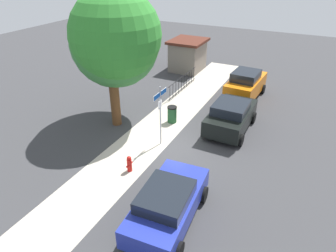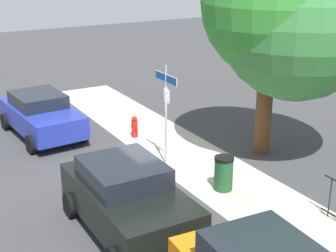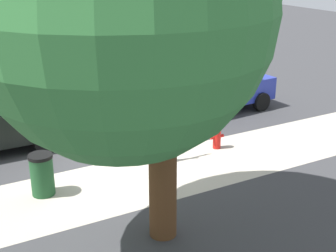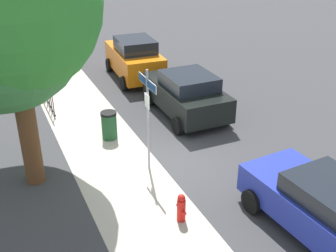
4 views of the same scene
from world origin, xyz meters
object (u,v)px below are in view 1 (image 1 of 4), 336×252
(utility_shed, at_px, (188,55))
(trash_bin, at_px, (172,114))
(car_black, at_px, (231,116))
(street_sign, at_px, (160,106))
(fire_hydrant, at_px, (129,164))
(car_blue, at_px, (168,203))
(shade_tree, at_px, (115,41))
(car_orange, at_px, (246,85))

(utility_shed, bearing_deg, trash_bin, -162.07)
(car_black, distance_m, utility_shed, 10.37)
(street_sign, distance_m, fire_hydrant, 3.15)
(utility_shed, bearing_deg, car_black, -143.56)
(trash_bin, bearing_deg, car_blue, -155.30)
(fire_hydrant, bearing_deg, street_sign, -4.34)
(shade_tree, bearing_deg, trash_bin, -70.98)
(car_blue, xyz_separation_m, trash_bin, (6.79, 3.12, -0.31))
(shade_tree, height_order, car_blue, shade_tree)
(shade_tree, bearing_deg, car_blue, -134.23)
(fire_hydrant, bearing_deg, car_blue, -122.83)
(shade_tree, relative_size, car_orange, 1.77)
(car_black, relative_size, utility_shed, 1.31)
(car_blue, relative_size, utility_shed, 1.36)
(trash_bin, bearing_deg, car_black, -79.04)
(utility_shed, xyz_separation_m, trash_bin, (-8.96, -2.90, -0.80))
(car_orange, height_order, trash_bin, car_orange)
(car_black, xyz_separation_m, fire_hydrant, (-5.60, 2.95, -0.49))
(street_sign, height_order, car_black, street_sign)
(street_sign, bearing_deg, fire_hydrant, 175.66)
(fire_hydrant, bearing_deg, car_orange, -14.24)
(utility_shed, xyz_separation_m, fire_hydrant, (-13.94, -3.20, -0.91))
(shade_tree, relative_size, car_blue, 1.72)
(shade_tree, bearing_deg, car_orange, -42.57)
(shade_tree, relative_size, fire_hydrant, 9.36)
(car_black, height_order, fire_hydrant, car_black)
(car_blue, bearing_deg, fire_hydrant, 53.09)
(street_sign, xyz_separation_m, fire_hydrant, (-2.62, 0.20, -1.74))
(car_black, xyz_separation_m, utility_shed, (8.33, 6.15, 0.42))
(fire_hydrant, bearing_deg, trash_bin, 3.45)
(car_blue, relative_size, trash_bin, 4.32)
(car_black, bearing_deg, street_sign, 137.76)
(street_sign, bearing_deg, car_blue, -149.40)
(street_sign, relative_size, fire_hydrant, 4.03)
(car_blue, bearing_deg, utility_shed, 16.84)
(shade_tree, distance_m, car_blue, 9.16)
(car_orange, distance_m, fire_hydrant, 10.59)
(street_sign, distance_m, car_black, 4.25)
(car_blue, xyz_separation_m, car_black, (7.42, -0.13, 0.07))
(car_orange, distance_m, trash_bin, 6.04)
(shade_tree, xyz_separation_m, car_blue, (-5.81, -5.97, -3.80))
(street_sign, bearing_deg, car_orange, -17.48)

